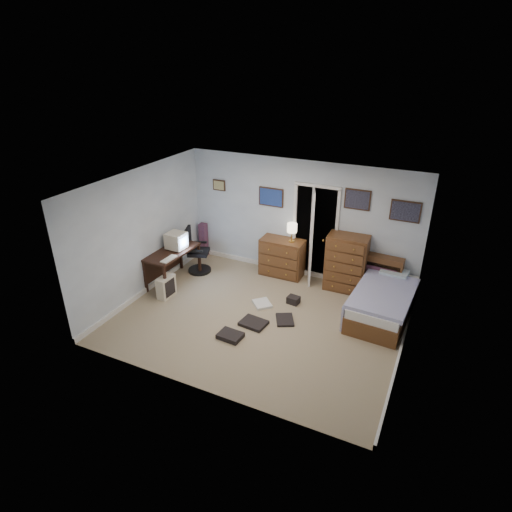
{
  "coord_description": "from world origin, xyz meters",
  "views": [
    {
      "loc": [
        2.74,
        -5.94,
        4.43
      ],
      "look_at": [
        -0.21,
        0.3,
        1.1
      ],
      "focal_mm": 30.0,
      "sensor_mm": 36.0,
      "label": 1
    }
  ],
  "objects_px": {
    "low_dresser": "(282,257)",
    "tall_dresser": "(346,263)",
    "computer_desk": "(169,257)",
    "bed": "(383,302)",
    "office_chair": "(196,255)"
  },
  "relations": [
    {
      "from": "office_chair",
      "to": "tall_dresser",
      "type": "bearing_deg",
      "value": -9.03
    },
    {
      "from": "low_dresser",
      "to": "tall_dresser",
      "type": "xyz_separation_m",
      "value": [
        1.39,
        -0.02,
        0.17
      ]
    },
    {
      "from": "low_dresser",
      "to": "tall_dresser",
      "type": "distance_m",
      "value": 1.4
    },
    {
      "from": "computer_desk",
      "to": "office_chair",
      "type": "bearing_deg",
      "value": 69.97
    },
    {
      "from": "office_chair",
      "to": "low_dresser",
      "type": "distance_m",
      "value": 1.88
    },
    {
      "from": "office_chair",
      "to": "bed",
      "type": "height_order",
      "value": "office_chair"
    },
    {
      "from": "computer_desk",
      "to": "low_dresser",
      "type": "distance_m",
      "value": 2.39
    },
    {
      "from": "computer_desk",
      "to": "bed",
      "type": "relative_size",
      "value": 0.67
    },
    {
      "from": "computer_desk",
      "to": "bed",
      "type": "xyz_separation_m",
      "value": [
        4.27,
        0.59,
        -0.27
      ]
    },
    {
      "from": "low_dresser",
      "to": "bed",
      "type": "bearing_deg",
      "value": -17.65
    },
    {
      "from": "computer_desk",
      "to": "low_dresser",
      "type": "height_order",
      "value": "low_dresser"
    },
    {
      "from": "low_dresser",
      "to": "bed",
      "type": "distance_m",
      "value": 2.38
    },
    {
      "from": "office_chair",
      "to": "bed",
      "type": "bearing_deg",
      "value": -21.04
    },
    {
      "from": "computer_desk",
      "to": "low_dresser",
      "type": "xyz_separation_m",
      "value": [
        2.0,
        1.29,
        -0.14
      ]
    },
    {
      "from": "office_chair",
      "to": "computer_desk",
      "type": "bearing_deg",
      "value": -132.85
    }
  ]
}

